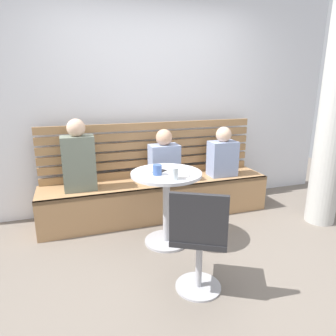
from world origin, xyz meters
name	(u,v)px	position (x,y,z in m)	size (l,w,h in m)	color
ground	(198,271)	(0.00, 0.00, 0.00)	(8.00, 8.00, 0.00)	#70665B
back_wall	(147,92)	(0.00, 1.64, 1.45)	(5.20, 0.10, 2.90)	silver
booth_bench	(158,198)	(0.00, 1.20, 0.22)	(2.70, 0.52, 0.44)	#A87C51
booth_backrest	(152,149)	(0.00, 1.44, 0.78)	(2.65, 0.04, 0.67)	#9A7249
cafe_table	(166,194)	(-0.10, 0.56, 0.52)	(0.68, 0.68, 0.74)	#ADADB2
white_chair	(199,238)	(-0.12, -0.25, 0.46)	(0.54, 0.54, 0.85)	#ADADB2
person_adult	(79,159)	(-0.88, 1.19, 0.79)	(0.34, 0.22, 0.77)	slate
person_child_left	(164,159)	(0.08, 1.18, 0.71)	(0.34, 0.22, 0.62)	#8C9EC6
person_child_middle	(223,154)	(0.84, 1.17, 0.71)	(0.34, 0.22, 0.61)	#8C9EC6
cup_mug_blue	(157,170)	(-0.21, 0.51, 0.79)	(0.08, 0.08, 0.10)	#3D5B9E
cup_espresso_small	(172,168)	(-0.04, 0.57, 0.77)	(0.06, 0.06, 0.06)	silver
cup_water_clear	(174,174)	(-0.11, 0.31, 0.80)	(0.07, 0.07, 0.11)	white
plate_small	(180,175)	(-0.02, 0.41, 0.75)	(0.17, 0.17, 0.01)	white
phone_on_table	(160,171)	(-0.16, 0.60, 0.74)	(0.07, 0.14, 0.01)	black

